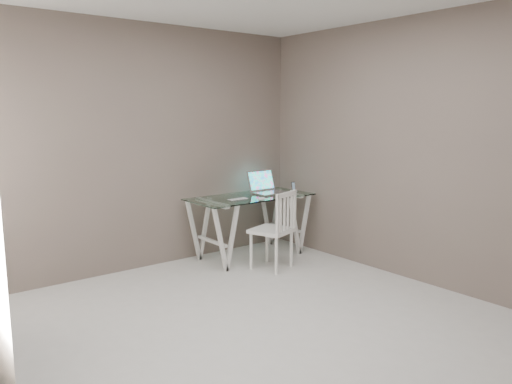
# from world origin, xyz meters

# --- Properties ---
(room) EXTENTS (4.50, 4.52, 2.71)m
(room) POSITION_xyz_m (-0.06, 0.02, 1.72)
(room) COLOR beige
(room) RESTS_ON ground
(desk) EXTENTS (1.50, 0.70, 0.75)m
(desk) POSITION_xyz_m (1.16, 1.82, 0.38)
(desk) COLOR silver
(desk) RESTS_ON ground
(chair) EXTENTS (0.51, 0.51, 0.89)m
(chair) POSITION_xyz_m (1.10, 1.25, 0.49)
(chair) COLOR white
(chair) RESTS_ON ground
(laptop) EXTENTS (0.40, 0.37, 0.27)m
(laptop) POSITION_xyz_m (1.48, 1.90, 0.81)
(laptop) COLOR silver
(laptop) RESTS_ON desk
(keyboard) EXTENTS (0.25, 0.11, 0.01)m
(keyboard) POSITION_xyz_m (0.91, 1.73, 0.75)
(keyboard) COLOR silver
(keyboard) RESTS_ON desk
(mouse) EXTENTS (0.10, 0.06, 0.03)m
(mouse) POSITION_xyz_m (1.10, 1.53, 0.76)
(mouse) COLOR white
(mouse) RESTS_ON desk
(phone_dock) EXTENTS (0.06, 0.06, 0.12)m
(phone_dock) POSITION_xyz_m (1.82, 1.77, 0.78)
(phone_dock) COLOR white
(phone_dock) RESTS_ON desk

